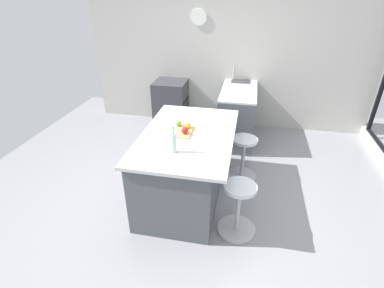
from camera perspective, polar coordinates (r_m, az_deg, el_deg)
ground_plane at (r=3.86m, az=2.43°, el=-11.44°), size 6.87×6.87×0.00m
interior_partition_left at (r=5.64m, az=7.25°, el=17.56°), size 0.15×5.28×2.82m
sink_cabinet at (r=5.56m, az=9.14°, el=7.11°), size 1.93×0.60×1.21m
oven_range at (r=5.75m, az=-4.14°, el=7.92°), size 0.60×0.61×0.90m
kitchen_island at (r=3.74m, az=-1.46°, el=-4.07°), size 1.74×1.11×0.91m
stool_by_window at (r=4.22m, az=9.98°, el=-2.98°), size 0.44×0.44×0.64m
stool_middle at (r=3.34m, az=9.06°, el=-12.72°), size 0.44×0.44×0.64m
cutting_board at (r=3.55m, az=-1.92°, el=2.56°), size 0.36×0.24×0.02m
apple_red at (r=3.45m, az=-1.43°, el=2.70°), size 0.08×0.08×0.08m
apple_yellow at (r=3.59m, az=-0.91°, el=3.76°), size 0.08×0.08×0.08m
apple_green at (r=3.65m, az=-2.65°, el=4.10°), size 0.07×0.07×0.07m
water_bottle at (r=3.07m, az=-3.64°, el=0.37°), size 0.06×0.06×0.31m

